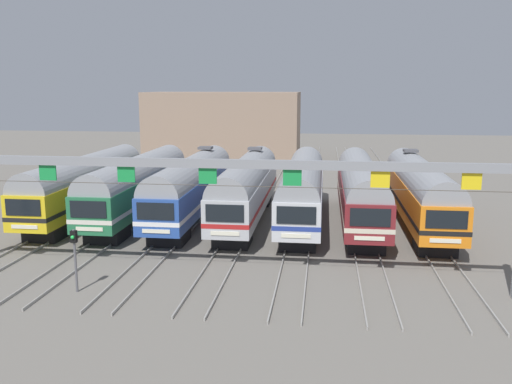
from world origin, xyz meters
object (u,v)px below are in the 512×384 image
(commuter_train_blue, at_px, (192,185))
(catenary_gantry, at_px, (208,180))
(commuter_train_silver, at_px, (303,187))
(commuter_train_orange, at_px, (420,190))
(commuter_train_yellow, at_px, (86,183))
(commuter_train_green, at_px, (138,184))
(commuter_train_maroon, at_px, (360,189))
(yard_signal_mast, at_px, (75,249))
(commuter_train_stainless, at_px, (247,186))

(commuter_train_blue, distance_m, catenary_gantry, 14.40)
(commuter_train_silver, xyz_separation_m, commuter_train_orange, (8.36, 0.00, 0.00))
(commuter_train_silver, bearing_deg, commuter_train_yellow, 180.00)
(commuter_train_green, relative_size, commuter_train_maroon, 1.00)
(commuter_train_silver, bearing_deg, commuter_train_green, 180.00)
(commuter_train_green, bearing_deg, yard_signal_mast, -82.25)
(commuter_train_yellow, height_order, commuter_train_green, same)
(commuter_train_green, distance_m, commuter_train_silver, 12.53)
(commuter_train_orange, xyz_separation_m, catenary_gantry, (-12.53, -13.50, 2.75))
(commuter_train_stainless, relative_size, commuter_train_maroon, 1.00)
(commuter_train_yellow, bearing_deg, commuter_train_green, 0.00)
(commuter_train_blue, relative_size, yard_signal_mast, 5.70)
(commuter_train_green, relative_size, commuter_train_blue, 1.00)
(commuter_train_yellow, distance_m, commuter_train_orange, 25.07)
(commuter_train_yellow, bearing_deg, yard_signal_mast, -67.80)
(commuter_train_silver, distance_m, catenary_gantry, 14.39)
(commuter_train_yellow, xyz_separation_m, commuter_train_silver, (16.71, 0.00, 0.00))
(commuter_train_silver, bearing_deg, catenary_gantry, -107.20)
(commuter_train_yellow, height_order, commuter_train_stainless, commuter_train_stainless)
(commuter_train_yellow, distance_m, commuter_train_blue, 8.36)
(commuter_train_green, relative_size, yard_signal_mast, 5.70)
(yard_signal_mast, bearing_deg, commuter_train_blue, 82.26)
(commuter_train_silver, height_order, catenary_gantry, catenary_gantry)
(commuter_train_stainless, bearing_deg, commuter_train_blue, 180.00)
(commuter_train_green, bearing_deg, commuter_train_orange, 0.01)
(commuter_train_green, bearing_deg, commuter_train_silver, 0.00)
(commuter_train_stainless, bearing_deg, commuter_train_yellow, -179.98)
(commuter_train_orange, xyz_separation_m, yard_signal_mast, (-18.80, -15.36, -0.48))
(commuter_train_blue, bearing_deg, catenary_gantry, -72.80)
(yard_signal_mast, bearing_deg, catenary_gantry, 16.54)
(commuter_train_silver, xyz_separation_m, commuter_train_maroon, (4.18, 0.00, 0.00))
(commuter_train_orange, distance_m, yard_signal_mast, 24.28)
(commuter_train_yellow, height_order, catenary_gantry, catenary_gantry)
(commuter_train_stainless, height_order, commuter_train_maroon, commuter_train_stainless)
(commuter_train_stainless, bearing_deg, yard_signal_mast, -112.19)
(commuter_train_orange, relative_size, yard_signal_mast, 5.70)
(commuter_train_green, xyz_separation_m, catenary_gantry, (8.36, -13.49, 2.76))
(commuter_train_stainless, xyz_separation_m, catenary_gantry, (-0.00, -13.50, 2.75))
(commuter_train_stainless, distance_m, catenary_gantry, 13.78)
(commuter_train_green, distance_m, commuter_train_blue, 4.18)
(commuter_train_green, distance_m, yard_signal_mast, 15.51)
(commuter_train_maroon, bearing_deg, catenary_gantry, -121.76)
(commuter_train_stainless, height_order, catenary_gantry, catenary_gantry)
(commuter_train_orange, bearing_deg, commuter_train_green, -179.99)
(yard_signal_mast, bearing_deg, commuter_train_orange, 39.25)
(commuter_train_green, bearing_deg, commuter_train_blue, 0.06)
(commuter_train_blue, distance_m, commuter_train_maroon, 12.53)
(commuter_train_blue, height_order, commuter_train_stainless, same)
(commuter_train_green, xyz_separation_m, commuter_train_silver, (12.53, 0.00, 0.00))
(commuter_train_yellow, relative_size, catenary_gantry, 0.60)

